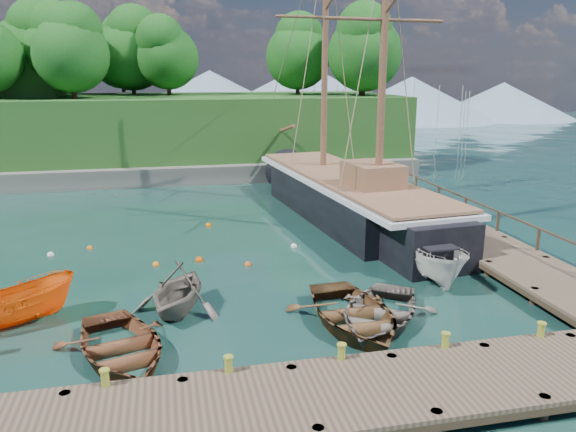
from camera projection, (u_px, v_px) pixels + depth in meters
name	position (u px, v px, depth m)	size (l,w,h in m)	color
ground	(241.00, 309.00, 19.45)	(160.00, 160.00, 0.00)	#153733
dock_near	(359.00, 393.00, 13.61)	(20.00, 3.20, 1.10)	#47382B
dock_east	(447.00, 225.00, 28.36)	(3.20, 24.00, 1.10)	#47382B
bollard_0	(108.00, 407.00, 13.79)	(0.26, 0.26, 0.45)	olive
bollard_1	(229.00, 393.00, 14.42)	(0.26, 0.26, 0.45)	olive
bollard_2	(341.00, 379.00, 15.05)	(0.26, 0.26, 0.45)	olive
bollard_3	(443.00, 367.00, 15.67)	(0.26, 0.26, 0.45)	olive
bollard_4	(538.00, 355.00, 16.30)	(0.26, 0.26, 0.45)	olive
rowboat_0	(121.00, 358.00, 16.14)	(3.34, 4.67, 0.97)	brown
rowboat_1	(179.00, 311.00, 19.27)	(3.08, 3.57, 1.88)	#6F645A
rowboat_2	(353.00, 326.00, 18.17)	(3.63, 5.08, 1.05)	brown
rowboat_3	(378.00, 324.00, 18.34)	(3.39, 4.75, 0.98)	#655D55
motorboat_orange	(14.00, 325.00, 18.25)	(1.53, 4.07, 1.57)	#F6600B
cabin_boat_white	(433.00, 279.00, 22.30)	(1.82, 4.83, 1.86)	silver
schooner	(347.00, 200.00, 31.12)	(6.46, 25.94, 18.72)	black
mooring_buoy_0	(39.00, 284.00, 21.71)	(0.31, 0.31, 0.31)	white
mooring_buoy_1	(156.00, 265.00, 23.84)	(0.30, 0.30, 0.30)	orange
mooring_buoy_2	(199.00, 261.00, 24.38)	(0.36, 0.36, 0.36)	#D24805
mooring_buoy_3	(294.00, 247.00, 26.29)	(0.30, 0.30, 0.30)	silver
mooring_buoy_4	(90.00, 249.00, 26.04)	(0.28, 0.28, 0.28)	orange
mooring_buoy_5	(209.00, 226.00, 29.82)	(0.32, 0.32, 0.32)	#EA6400
mooring_buoy_6	(51.00, 255.00, 25.09)	(0.31, 0.31, 0.31)	silver
mooring_buoy_7	(248.00, 265.00, 23.83)	(0.30, 0.30, 0.30)	#D55414
headland	(27.00, 102.00, 44.98)	(51.00, 19.31, 12.90)	#474744
distant_ridge	(206.00, 95.00, 85.38)	(117.00, 40.00, 10.00)	#728CA5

